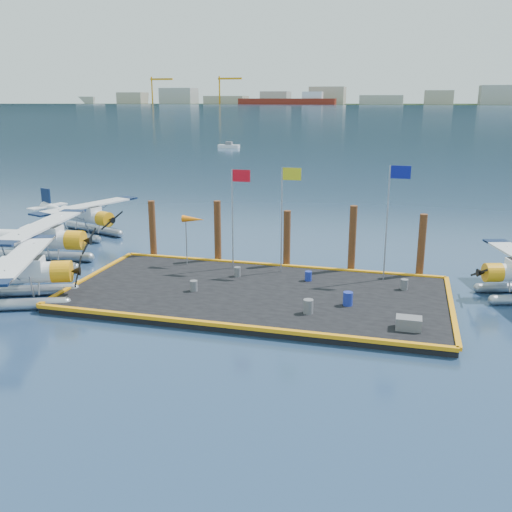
{
  "coord_description": "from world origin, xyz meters",
  "views": [
    {
      "loc": [
        7.43,
        -28.08,
        10.45
      ],
      "look_at": [
        -0.57,
        2.0,
        1.77
      ],
      "focal_mm": 40.0,
      "sensor_mm": 36.0,
      "label": 1
    }
  ],
  "objects": [
    {
      "name": "flagpole_blue",
      "position": [
        6.7,
        3.8,
        4.69
      ],
      "size": [
        1.14,
        0.08,
        6.5
      ],
      "color": "#93939B",
      "rests_on": "dock"
    },
    {
      "name": "piling_4",
      "position": [
        8.5,
        5.4,
        2.0
      ],
      "size": [
        0.44,
        0.44,
        4.0
      ],
      "primitive_type": "cylinder",
      "color": "#4A2B15",
      "rests_on": "ground"
    },
    {
      "name": "piling_1",
      "position": [
        -4.0,
        5.4,
        2.1
      ],
      "size": [
        0.44,
        0.44,
        4.2
      ],
      "primitive_type": "cylinder",
      "color": "#4A2B15",
      "rests_on": "ground"
    },
    {
      "name": "flagpole_yellow",
      "position": [
        0.7,
        3.8,
        4.51
      ],
      "size": [
        1.14,
        0.08,
        6.2
      ],
      "color": "#93939B",
      "rests_on": "dock"
    },
    {
      "name": "seaplane_c",
      "position": [
        -16.64,
        10.48,
        1.44
      ],
      "size": [
        8.65,
        9.2,
        3.31
      ],
      "rotation": [
        0.0,
        0.0,
        -1.92
      ],
      "color": "#9297A0",
      "rests_on": "ground"
    },
    {
      "name": "seaplane_b",
      "position": [
        -15.08,
        2.31,
        1.58
      ],
      "size": [
        9.34,
        10.27,
        3.63
      ],
      "rotation": [
        0.0,
        0.0,
        -1.42
      ],
      "color": "#9297A0",
      "rests_on": "ground"
    },
    {
      "name": "dock_bumpers",
      "position": [
        0.0,
        0.0,
        0.49
      ],
      "size": [
        20.25,
        10.25,
        0.18
      ],
      "primitive_type": null,
      "color": "orange",
      "rests_on": "dock"
    },
    {
      "name": "far_backdrop",
      "position": [
        239.91,
        1737.52,
        9.45
      ],
      "size": [
        3050.0,
        2050.0,
        810.0
      ],
      "color": "black",
      "rests_on": "ground"
    },
    {
      "name": "drum_4",
      "position": [
        7.67,
        2.31,
        0.68
      ],
      "size": [
        0.4,
        0.4,
        0.57
      ],
      "primitive_type": "cylinder",
      "color": "#5B5A60",
      "rests_on": "dock"
    },
    {
      "name": "drum_3",
      "position": [
        -3.27,
        -0.87,
        0.69
      ],
      "size": [
        0.41,
        0.41,
        0.58
      ],
      "primitive_type": "cylinder",
      "color": "#5B5A60",
      "rests_on": "dock"
    },
    {
      "name": "drum_2",
      "position": [
        4.97,
        -0.94,
        0.74
      ],
      "size": [
        0.49,
        0.49,
        0.69
      ],
      "primitive_type": "cylinder",
      "color": "navy",
      "rests_on": "dock"
    },
    {
      "name": "dock",
      "position": [
        0.0,
        0.0,
        0.2
      ],
      "size": [
        20.0,
        10.0,
        0.4
      ],
      "primitive_type": "cube",
      "color": "black",
      "rests_on": "ground"
    },
    {
      "name": "drum_1",
      "position": [
        3.24,
        -2.53,
        0.74
      ],
      "size": [
        0.49,
        0.49,
        0.69
      ],
      "primitive_type": "cylinder",
      "color": "#5B5A60",
      "rests_on": "dock"
    },
    {
      "name": "piling_3",
      "position": [
        4.5,
        5.4,
        2.15
      ],
      "size": [
        0.44,
        0.44,
        4.3
      ],
      "primitive_type": "cylinder",
      "color": "#4A2B15",
      "rests_on": "ground"
    },
    {
      "name": "seaplane_a",
      "position": [
        -11.98,
        -3.97,
        1.47
      ],
      "size": [
        8.83,
        9.35,
        3.38
      ],
      "rotation": [
        0.0,
        0.0,
        -1.2
      ],
      "color": "#9297A0",
      "rests_on": "ground"
    },
    {
      "name": "windsock",
      "position": [
        -5.03,
        3.8,
        3.23
      ],
      "size": [
        1.4,
        0.44,
        3.12
      ],
      "color": "#93939B",
      "rests_on": "dock"
    },
    {
      "name": "ground",
      "position": [
        0.0,
        0.0,
        0.0
      ],
      "size": [
        4000.0,
        4000.0,
        0.0
      ],
      "primitive_type": "plane",
      "color": "navy",
      "rests_on": "ground"
    },
    {
      "name": "piling_0",
      "position": [
        -8.5,
        5.4,
        2.0
      ],
      "size": [
        0.44,
        0.44,
        4.0
      ],
      "primitive_type": "cylinder",
      "color": "#4A2B15",
      "rests_on": "ground"
    },
    {
      "name": "crate",
      "position": [
        7.94,
        -3.32,
        0.68
      ],
      "size": [
        1.14,
        0.76,
        0.57
      ],
      "primitive_type": "cube",
      "color": "#5B5A60",
      "rests_on": "dock"
    },
    {
      "name": "flagpole_red",
      "position": [
        -2.29,
        3.8,
        4.4
      ],
      "size": [
        1.14,
        0.08,
        6.0
      ],
      "color": "#93939B",
      "rests_on": "dock"
    },
    {
      "name": "drum_5",
      "position": [
        2.38,
        2.49,
        0.68
      ],
      "size": [
        0.39,
        0.39,
        0.55
      ],
      "primitive_type": "cylinder",
      "color": "navy",
      "rests_on": "dock"
    },
    {
      "name": "piling_2",
      "position": [
        0.5,
        5.4,
        1.9
      ],
      "size": [
        0.44,
        0.44,
        3.8
      ],
      "primitive_type": "cylinder",
      "color": "#4A2B15",
      "rests_on": "ground"
    },
    {
      "name": "drum_0",
      "position": [
        -1.75,
        2.25,
        0.67
      ],
      "size": [
        0.39,
        0.39,
        0.55
      ],
      "primitive_type": "cylinder",
      "color": "#5B5A60",
      "rests_on": "dock"
    }
  ]
}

